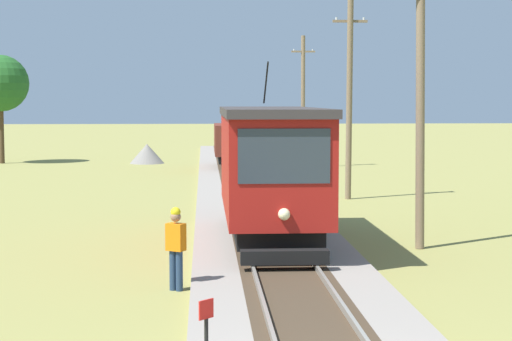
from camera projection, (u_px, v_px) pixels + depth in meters
name	position (u px, v px, depth m)	size (l,w,h in m)	color
red_tram	(270.00, 167.00, 22.94)	(2.60, 8.54, 4.79)	maroon
freight_car	(236.00, 143.00, 48.01)	(2.40, 5.20, 2.31)	maroon
utility_pole_near_tram	(420.00, 99.00, 22.64)	(1.40, 0.64, 7.93)	#7A664C
utility_pole_mid	(349.00, 96.00, 33.68)	(1.40, 0.44, 8.14)	#7A664C
utility_pole_far	(303.00, 100.00, 49.44)	(1.40, 0.34, 7.79)	#7A664C
trackside_signal_marker	(206.00, 335.00, 12.06)	(0.21, 0.21, 1.18)	black
gravel_pile	(147.00, 154.00, 53.17)	(2.19, 2.19, 1.24)	gray
track_worker	(176.00, 245.00, 17.71)	(0.45, 0.40, 1.78)	navy
tree_right_near	(0.00, 84.00, 52.78)	(3.58, 3.58, 6.86)	#4C3823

